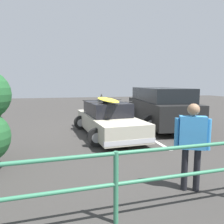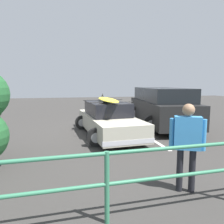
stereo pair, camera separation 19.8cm
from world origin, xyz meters
name	(u,v)px [view 1 (the left image)]	position (x,y,z in m)	size (l,w,h in m)	color
ground_plane	(112,132)	(0.00, 0.00, -0.01)	(44.00, 44.00, 0.02)	#383533
parking_stripe	(141,133)	(-1.07, 0.51, 0.00)	(4.72, 0.12, 0.00)	silver
sedan_car	(108,119)	(0.27, 0.46, 0.59)	(2.34, 4.46, 1.52)	#B7B29E
suv_car	(160,106)	(-2.40, -0.60, 0.90)	(2.89, 5.20, 1.74)	black
person_bystander	(192,139)	(-0.18, 5.08, 0.96)	(0.57, 0.35, 1.59)	black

